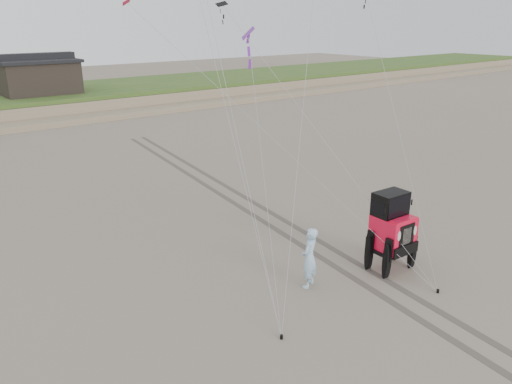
% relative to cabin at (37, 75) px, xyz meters
% --- Properties ---
extents(ground, '(160.00, 160.00, 0.00)m').
position_rel_cabin_xyz_m(ground, '(-2.00, -37.00, -3.24)').
color(ground, '#6B6054').
rests_on(ground, ground).
extents(dune_ridge, '(160.00, 14.25, 1.73)m').
position_rel_cabin_xyz_m(dune_ridge, '(-2.00, 0.50, -2.42)').
color(dune_ridge, '#7A6B54').
rests_on(dune_ridge, ground).
extents(cabin, '(6.40, 5.40, 3.35)m').
position_rel_cabin_xyz_m(cabin, '(0.00, 0.00, 0.00)').
color(cabin, black).
rests_on(cabin, dune_ridge).
extents(jeep, '(2.79, 5.75, 2.09)m').
position_rel_cabin_xyz_m(jeep, '(-0.05, -36.92, -2.19)').
color(jeep, red).
rests_on(jeep, ground).
extents(man, '(0.83, 0.71, 1.92)m').
position_rel_cabin_xyz_m(man, '(-2.92, -36.06, -2.28)').
color(man, '#92BBE2').
rests_on(man, ground).
extents(stake_main, '(0.08, 0.08, 0.12)m').
position_rel_cabin_xyz_m(stake_main, '(-5.37, -37.57, -3.18)').
color(stake_main, black).
rests_on(stake_main, ground).
extents(stake_aux, '(0.08, 0.08, 0.12)m').
position_rel_cabin_xyz_m(stake_aux, '(-0.19, -38.80, -3.18)').
color(stake_aux, black).
rests_on(stake_aux, ground).
extents(tire_tracks, '(5.22, 29.74, 0.01)m').
position_rel_cabin_xyz_m(tire_tracks, '(0.00, -29.00, -3.23)').
color(tire_tracks, '#4C443D').
rests_on(tire_tracks, ground).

